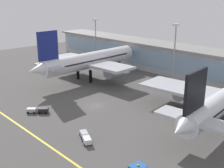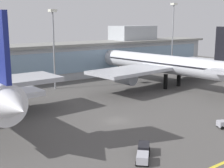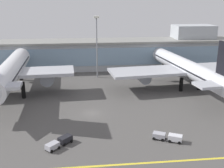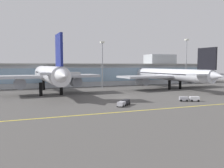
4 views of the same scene
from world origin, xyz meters
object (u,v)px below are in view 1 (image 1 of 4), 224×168
object	(u,v)px
airliner_near_left	(90,61)
baggage_tug_near	(86,137)
service_truck_far	(38,110)
apron_light_mast_east	(96,33)
apron_light_mast_west	(175,45)

from	to	relation	value
airliner_near_left	baggage_tug_near	world-z (taller)	airliner_near_left
baggage_tug_near	airliner_near_left	bearing A→B (deg)	165.80
service_truck_far	apron_light_mast_east	distance (m)	62.77
service_truck_far	apron_light_mast_west	bearing A→B (deg)	32.89
service_truck_far	baggage_tug_near	bearing A→B (deg)	-45.71
baggage_tug_near	apron_light_mast_east	xyz separation A→B (m)	(-56.39, 50.29, 12.46)
airliner_near_left	apron_light_mast_east	xyz separation A→B (m)	(-20.30, 19.79, 6.17)
baggage_tug_near	service_truck_far	distance (m)	20.71
apron_light_mast_west	apron_light_mast_east	xyz separation A→B (m)	(-45.47, 3.60, -0.77)
airliner_near_left	apron_light_mast_west	xyz separation A→B (m)	(25.17, 16.19, 6.94)
service_truck_far	apron_light_mast_east	size ratio (longest dim) A/B	0.26
baggage_tug_near	service_truck_far	xyz separation A→B (m)	(-20.71, 0.17, 0.00)
service_truck_far	apron_light_mast_west	distance (m)	49.34
baggage_tug_near	apron_light_mast_east	bearing A→B (deg)	164.27
apron_light_mast_west	baggage_tug_near	bearing A→B (deg)	-76.84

